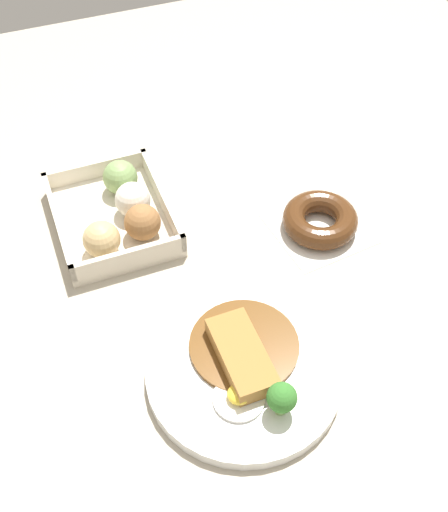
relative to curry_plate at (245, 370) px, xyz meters
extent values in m
plane|color=#B2A893|center=(0.14, 0.01, -0.01)|extent=(1.60, 1.60, 0.00)
cylinder|color=white|center=(0.00, 0.00, -0.01)|extent=(0.24, 0.24, 0.02)
cylinder|color=brown|center=(0.03, -0.01, 0.01)|extent=(0.14, 0.14, 0.01)
cube|color=#A87538|center=(0.01, 0.00, 0.02)|extent=(0.12, 0.05, 0.02)
cylinder|color=white|center=(-0.04, 0.02, 0.01)|extent=(0.06, 0.06, 0.00)
ellipsoid|color=yellow|center=(-0.04, 0.02, 0.02)|extent=(0.03, 0.03, 0.02)
cylinder|color=#8CB766|center=(-0.07, -0.02, 0.01)|extent=(0.01, 0.01, 0.02)
sphere|color=#387A2D|center=(-0.07, -0.02, 0.03)|extent=(0.04, 0.04, 0.04)
cube|color=beige|center=(0.32, 0.09, -0.01)|extent=(0.21, 0.17, 0.01)
cube|color=beige|center=(0.22, 0.09, 0.01)|extent=(0.01, 0.17, 0.03)
cube|color=beige|center=(0.42, 0.09, 0.01)|extent=(0.01, 0.17, 0.03)
cube|color=beige|center=(0.32, 0.01, 0.01)|extent=(0.21, 0.01, 0.03)
cube|color=beige|center=(0.32, 0.17, 0.01)|extent=(0.21, 0.01, 0.03)
sphere|color=#9E6B3D|center=(0.27, 0.05, 0.02)|extent=(0.05, 0.05, 0.05)
sphere|color=silver|center=(0.32, 0.05, 0.02)|extent=(0.05, 0.05, 0.05)
sphere|color=#84A860|center=(0.37, 0.06, 0.02)|extent=(0.05, 0.05, 0.05)
sphere|color=#DBB77A|center=(0.26, 0.12, 0.02)|extent=(0.05, 0.05, 0.05)
cube|color=white|center=(0.20, -0.20, -0.01)|extent=(0.15, 0.15, 0.00)
torus|color=#4C2B14|center=(0.20, -0.20, 0.00)|extent=(0.11, 0.11, 0.03)
camera|label=1|loc=(-0.38, 0.17, 0.69)|focal=45.06mm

